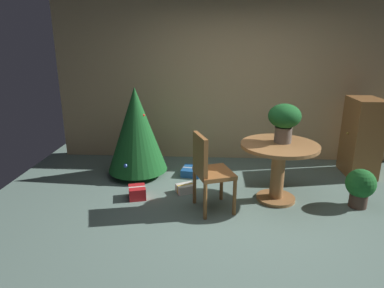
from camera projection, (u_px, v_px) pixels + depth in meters
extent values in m
plane|color=slate|center=(247.00, 221.00, 3.81)|extent=(6.60, 6.60, 0.00)
cube|color=tan|center=(238.00, 82.00, 5.52)|extent=(6.00, 0.10, 2.60)
cylinder|color=#9E6B3D|center=(276.00, 198.00, 4.32)|extent=(0.49, 0.49, 0.04)
cylinder|color=#9E6B3D|center=(278.00, 172.00, 4.22)|extent=(0.17, 0.17, 0.67)
cylinder|color=#9E6B3D|center=(280.00, 145.00, 4.11)|extent=(0.95, 0.95, 0.04)
cylinder|color=#665B51|center=(283.00, 135.00, 4.14)|extent=(0.21, 0.21, 0.19)
ellipsoid|color=#195623|center=(285.00, 116.00, 4.07)|extent=(0.40, 0.40, 0.30)
sphere|color=#EAD14C|center=(288.00, 115.00, 4.18)|extent=(0.08, 0.08, 0.08)
sphere|color=#EAD14C|center=(276.00, 111.00, 4.11)|extent=(0.05, 0.05, 0.05)
cylinder|color=brown|center=(221.00, 183.00, 4.27)|extent=(0.04, 0.04, 0.44)
cylinder|color=brown|center=(235.00, 197.00, 3.89)|extent=(0.04, 0.04, 0.44)
cylinder|color=brown|center=(195.00, 187.00, 4.17)|extent=(0.04, 0.04, 0.44)
cylinder|color=brown|center=(205.00, 202.00, 3.79)|extent=(0.04, 0.04, 0.44)
cube|color=brown|center=(214.00, 173.00, 3.96)|extent=(0.53, 0.57, 0.05)
cube|color=brown|center=(200.00, 154.00, 3.83)|extent=(0.19, 0.40, 0.45)
cylinder|color=brown|center=(138.00, 172.00, 5.12)|extent=(0.10, 0.10, 0.09)
cone|color=#195623|center=(136.00, 129.00, 4.92)|extent=(0.88, 0.88, 1.25)
sphere|color=red|center=(121.00, 136.00, 4.88)|extent=(0.04, 0.04, 0.04)
sphere|color=#2D51A8|center=(126.00, 166.00, 4.72)|extent=(0.06, 0.06, 0.06)
sphere|color=red|center=(143.00, 115.00, 4.80)|extent=(0.05, 0.05, 0.05)
sphere|color=red|center=(136.00, 106.00, 4.91)|extent=(0.06, 0.06, 0.06)
sphere|color=gold|center=(134.00, 122.00, 5.06)|extent=(0.05, 0.05, 0.05)
cube|color=red|center=(137.00, 192.00, 4.35)|extent=(0.27, 0.29, 0.15)
cube|color=silver|center=(137.00, 192.00, 4.35)|extent=(0.21, 0.09, 0.16)
cube|color=silver|center=(186.00, 188.00, 4.51)|extent=(0.29, 0.26, 0.11)
cube|color=gold|center=(186.00, 188.00, 4.51)|extent=(0.23, 0.14, 0.11)
cube|color=#1E569E|center=(192.00, 171.00, 5.11)|extent=(0.33, 0.36, 0.11)
cube|color=silver|center=(192.00, 171.00, 5.11)|extent=(0.28, 0.08, 0.11)
cube|color=brown|center=(361.00, 137.00, 4.99)|extent=(0.40, 0.60, 1.16)
sphere|color=#B29338|center=(347.00, 133.00, 4.99)|extent=(0.04, 0.04, 0.04)
cylinder|color=#4C382D|center=(358.00, 200.00, 4.12)|extent=(0.21, 0.21, 0.17)
sphere|color=#1E6628|center=(361.00, 183.00, 4.05)|extent=(0.35, 0.35, 0.35)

